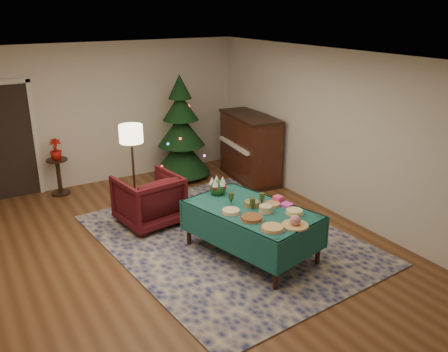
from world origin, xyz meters
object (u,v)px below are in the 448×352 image
armchair (149,197)px  side_table (59,177)px  gift_box (278,199)px  floor_lamp (131,140)px  potted_plant (56,154)px  christmas_tree (181,132)px  piano (250,148)px  buffet_table (251,218)px

armchair → side_table: 2.26m
gift_box → floor_lamp: size_ratio=0.07×
gift_box → potted_plant: size_ratio=0.30×
gift_box → armchair: size_ratio=0.12×
side_table → potted_plant: potted_plant is taller
christmas_tree → gift_box: bearing=-92.4°
floor_lamp → piano: bearing=11.5°
gift_box → buffet_table: bearing=178.7°
armchair → potted_plant: armchair is taller
gift_box → christmas_tree: bearing=87.6°
gift_box → armchair: bearing=127.7°
floor_lamp → piano: floor_lamp is taller
side_table → piano: bearing=-17.4°
armchair → buffet_table: bearing=108.9°
armchair → potted_plant: (-0.94, 2.05, 0.33)m
armchair → christmas_tree: size_ratio=0.44×
gift_box → christmas_tree: (0.14, 3.42, 0.18)m
gift_box → armchair: armchair is taller
buffet_table → christmas_tree: (0.58, 3.41, 0.37)m
buffet_table → gift_box: size_ratio=17.83×
potted_plant → side_table: bearing=0.0°
gift_box → side_table: bearing=121.0°
armchair → christmas_tree: christmas_tree is taller
floor_lamp → potted_plant: 1.92m
buffet_table → armchair: 1.86m
potted_plant → piano: 3.66m
gift_box → christmas_tree: size_ratio=0.05×
piano → christmas_tree: bearing=144.5°
side_table → floor_lamp: bearing=-61.7°
christmas_tree → buffet_table: bearing=-99.7°
buffet_table → floor_lamp: floor_lamp is taller
floor_lamp → potted_plant: floor_lamp is taller
floor_lamp → piano: size_ratio=0.97×
floor_lamp → christmas_tree: christmas_tree is taller
buffet_table → potted_plant: bearing=115.8°
buffet_table → floor_lamp: size_ratio=1.30×
side_table → armchair: bearing=-65.3°
armchair → piano: (2.54, 0.96, 0.19)m
side_table → buffet_table: bearing=-64.2°
gift_box → side_table: gift_box is taller
christmas_tree → piano: bearing=-35.5°
floor_lamp → christmas_tree: 2.04m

